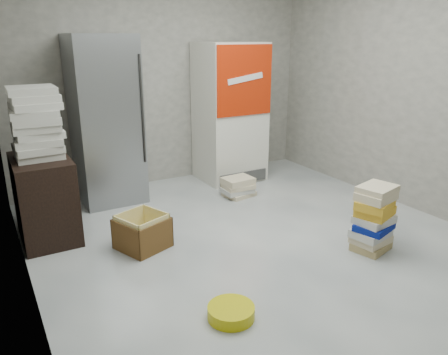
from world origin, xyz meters
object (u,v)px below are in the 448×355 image
at_px(steel_fridge, 106,121).
at_px(cardboard_box, 142,234).
at_px(coke_cooler, 230,113).
at_px(wood_shelf, 45,198).
at_px(phonebook_stack_main, 374,219).

bearing_deg(steel_fridge, cardboard_box, -94.53).
bearing_deg(steel_fridge, coke_cooler, -0.18).
bearing_deg(cardboard_box, wood_shelf, 116.21).
bearing_deg(phonebook_stack_main, cardboard_box, 132.34).
relative_size(coke_cooler, cardboard_box, 3.47).
distance_m(wood_shelf, phonebook_stack_main, 3.08).
xyz_separation_m(steel_fridge, phonebook_stack_main, (1.69, -2.49, -0.64)).
height_order(coke_cooler, wood_shelf, coke_cooler).
height_order(coke_cooler, cardboard_box, coke_cooler).
bearing_deg(steel_fridge, phonebook_stack_main, -55.87).
height_order(steel_fridge, wood_shelf, steel_fridge).
height_order(steel_fridge, phonebook_stack_main, steel_fridge).
distance_m(coke_cooler, phonebook_stack_main, 2.56).
relative_size(steel_fridge, cardboard_box, 3.66).
xyz_separation_m(steel_fridge, wood_shelf, (-0.83, -0.73, -0.55)).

